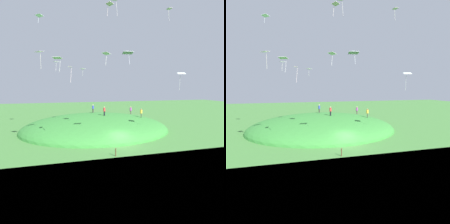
# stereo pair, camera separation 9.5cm
# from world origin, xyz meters

# --- Properties ---
(ground_plane) EXTENTS (160.00, 160.00, 0.00)m
(ground_plane) POSITION_xyz_m (0.00, 0.00, 0.00)
(ground_plane) COLOR #46833A
(grass_hill) EXTENTS (24.74, 27.58, 5.71)m
(grass_hill) POSITION_xyz_m (11.75, 1.27, 0.00)
(grass_hill) COLOR #398A37
(grass_hill) RESTS_ON ground_plane
(dirt_path) EXTENTS (14.41, 5.63, 0.04)m
(dirt_path) POSITION_xyz_m (25.93, -7.07, 0.02)
(dirt_path) COLOR #785D4A
(dirt_path) RESTS_ON ground_plane
(person_watching_kites) EXTENTS (0.51, 0.51, 1.66)m
(person_watching_kites) POSITION_xyz_m (9.97, 0.01, 3.85)
(person_watching_kites) COLOR black
(person_watching_kites) RESTS_ON grass_hill
(person_on_hilltop) EXTENTS (0.61, 0.61, 1.75)m
(person_on_hilltop) POSITION_xyz_m (9.56, -7.13, 3.29)
(person_on_hilltop) COLOR #37382A
(person_on_hilltop) RESTS_ON grass_hill
(person_walking_path) EXTENTS (0.61, 0.61, 1.72)m
(person_walking_path) POSITION_xyz_m (15.74, -7.39, 3.09)
(person_walking_path) COLOR #545044
(person_walking_path) RESTS_ON grass_hill
(person_near_shore) EXTENTS (0.57, 0.57, 1.70)m
(person_near_shore) POSITION_xyz_m (15.67, 1.00, 3.77)
(person_near_shore) COLOR #413B37
(person_near_shore) RESTS_ON grass_hill
(kite_0) EXTENTS (1.27, 1.21, 2.07)m
(kite_0) POSITION_xyz_m (-0.45, 10.39, 12.06)
(kite_0) COLOR white
(kite_1) EXTENTS (1.16, 0.97, 1.93)m
(kite_1) POSITION_xyz_m (-3.25, 1.89, 17.72)
(kite_1) COLOR silver
(kite_2) EXTENTS (0.76, 0.55, 1.53)m
(kite_2) POSITION_xyz_m (-2.34, -5.34, 17.70)
(kite_2) COLOR silver
(kite_3) EXTENTS (0.96, 1.18, 2.34)m
(kite_3) POSITION_xyz_m (-2.75, -7.18, 9.71)
(kite_3) COLOR white
(kite_4) EXTENTS (1.23, 1.07, 1.62)m
(kite_4) POSITION_xyz_m (-1.30, 2.56, 12.12)
(kite_4) COLOR white
(kite_5) EXTENTS (0.87, 0.98, 1.48)m
(kite_5) POSITION_xyz_m (6.90, 8.30, 11.81)
(kite_5) COLOR silver
(kite_6) EXTENTS (1.13, 1.14, 1.54)m
(kite_6) POSITION_xyz_m (-0.85, 2.00, 18.09)
(kite_6) COLOR white
(kite_7) EXTENTS (0.66, 0.52, 1.80)m
(kite_7) POSITION_xyz_m (-2.77, 7.09, 10.11)
(kite_7) COLOR white
(kite_8) EXTENTS (1.14, 1.28, 1.77)m
(kite_8) POSITION_xyz_m (-0.46, 8.35, 11.46)
(kite_8) COLOR white
(kite_9) EXTENTS (0.91, 1.20, 1.35)m
(kite_9) POSITION_xyz_m (-5.24, 1.20, 11.68)
(kite_9) COLOR white
(kite_10) EXTENTS (1.34, 1.36, 1.40)m
(kite_10) POSITION_xyz_m (14.51, 3.18, 11.48)
(kite_10) COLOR white
(kite_11) EXTENTS (1.39, 1.35, 1.21)m
(kite_11) POSITION_xyz_m (7.86, 10.56, 18.70)
(kite_11) COLOR white
(mooring_post) EXTENTS (0.14, 0.14, 0.95)m
(mooring_post) POSITION_xyz_m (-4.13, 2.18, 0.47)
(mooring_post) COLOR brown
(mooring_post) RESTS_ON ground_plane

